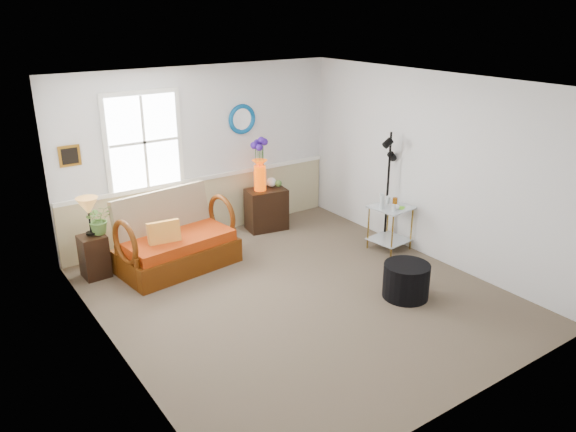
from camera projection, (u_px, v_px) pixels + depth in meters
floor at (298, 295)px, 7.01m from camera, size 4.50×5.00×0.01m
ceiling at (299, 84)px, 6.10m from camera, size 4.50×5.00×0.01m
walls at (299, 197)px, 6.56m from camera, size 4.51×5.01×2.60m
wainscot at (205, 207)px, 8.76m from camera, size 4.46×0.02×0.90m
chair_rail at (204, 178)px, 8.59m from camera, size 4.46×0.04×0.06m
window at (144, 142)px, 7.87m from camera, size 1.14×0.06×1.44m
picture at (69, 156)px, 7.35m from camera, size 0.28×0.03×0.28m
mirror at (242, 119)px, 8.68m from camera, size 0.47×0.07×0.47m
loveseat at (176, 233)px, 7.60m from camera, size 1.66×1.07×1.02m
throw_pillow at (164, 237)px, 7.37m from camera, size 0.43×0.15×0.42m
lamp_stand at (94, 256)px, 7.41m from camera, size 0.34×0.34×0.58m
table_lamp at (89, 217)px, 7.26m from camera, size 0.32×0.32×0.51m
potted_plant at (99, 222)px, 7.35m from camera, size 0.37×0.41×0.31m
cabinet at (266, 209)px, 9.00m from camera, size 0.68×0.50×0.67m
flower_vase at (260, 165)px, 8.71m from camera, size 0.32×0.32×0.82m
side_table at (390, 228)px, 8.24m from camera, size 0.58×0.58×0.67m
tabletop_items at (390, 200)px, 8.05m from camera, size 0.49×0.49×0.22m
floor_lamp at (388, 188)px, 8.33m from camera, size 0.28×0.28×1.70m
ottoman at (406, 281)px, 6.91m from camera, size 0.72×0.72×0.44m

